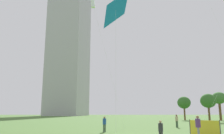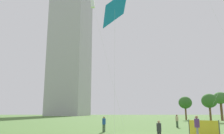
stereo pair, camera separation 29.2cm
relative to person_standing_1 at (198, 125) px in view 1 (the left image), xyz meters
name	(u,v)px [view 1 (the left image)]	position (x,y,z in m)	size (l,w,h in m)	color
person_standing_1	(198,125)	(0.00, 0.00, 0.00)	(0.41, 0.41, 1.87)	gray
person_standing_2	(177,120)	(2.33, 13.34, -0.05)	(0.40, 0.40, 1.79)	#3F593F
person_standing_3	(104,123)	(-7.87, 6.29, -0.11)	(0.37, 0.37, 1.68)	#3F593F
person_standing_4	(161,129)	(-3.62, -2.01, -0.18)	(0.35, 0.35, 1.56)	#2D2D33
kite_flying_1	(93,4)	(-9.53, 8.83, 15.36)	(4.51, 1.66, 17.15)	silver
kite_flying_2	(116,10)	(-6.78, 1.90, 11.17)	(3.11, 4.38, 13.40)	silver
park_tree_0	(219,98)	(20.67, 37.14, 4.36)	(3.59, 3.59, 7.03)	brown
park_tree_1	(184,103)	(12.90, 40.59, 3.41)	(3.43, 3.43, 6.12)	brown
park_tree_2	(208,101)	(14.39, 29.51, 3.36)	(3.26, 3.26, 6.01)	brown
distant_highrise_0	(70,22)	(-29.39, 106.99, 53.04)	(18.53, 23.64, 108.23)	#A8A8AD
event_banner	(205,128)	(0.91, 0.89, -0.29)	(2.06, 1.64, 1.49)	#4C4C4C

